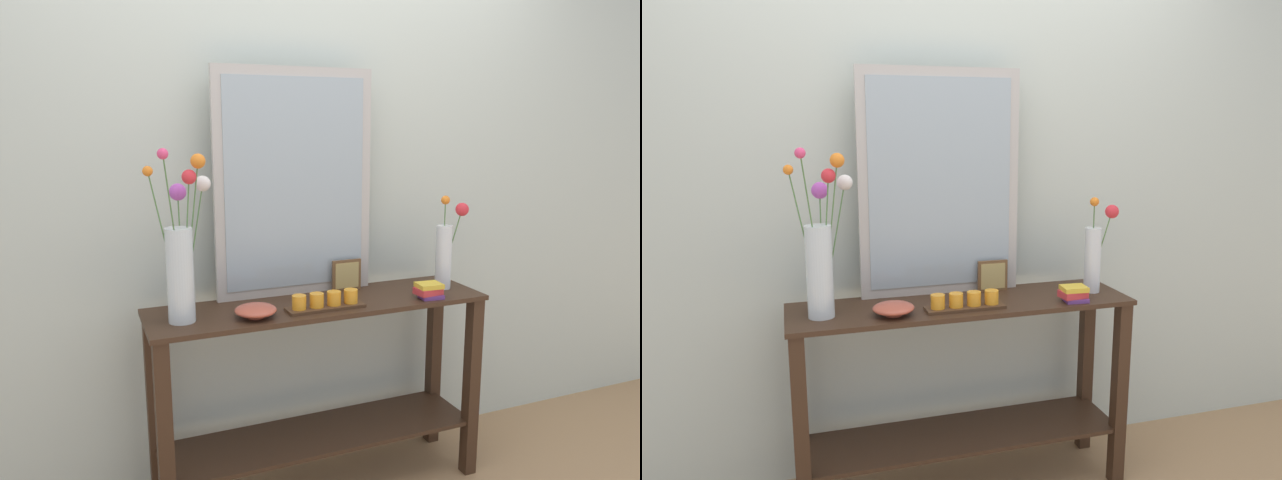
# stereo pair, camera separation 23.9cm
# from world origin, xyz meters

# --- Properties ---
(wall_back) EXTENTS (6.40, 0.08, 2.70)m
(wall_back) POSITION_xyz_m (0.00, 0.31, 1.35)
(wall_back) COLOR beige
(wall_back) RESTS_ON ground
(console_table) EXTENTS (1.41, 0.38, 0.84)m
(console_table) POSITION_xyz_m (0.00, 0.00, 0.52)
(console_table) COLOR #382316
(console_table) RESTS_ON ground
(mirror_leaning) EXTENTS (0.69, 0.03, 0.95)m
(mirror_leaning) POSITION_xyz_m (-0.05, 0.16, 1.31)
(mirror_leaning) COLOR #B7B2AD
(mirror_leaning) RESTS_ON console_table
(tall_vase_left) EXTENTS (0.26, 0.22, 0.64)m
(tall_vase_left) POSITION_xyz_m (-0.56, -0.02, 1.09)
(tall_vase_left) COLOR silver
(tall_vase_left) RESTS_ON console_table
(vase_right) EXTENTS (0.13, 0.09, 0.42)m
(vase_right) POSITION_xyz_m (0.59, -0.02, 1.02)
(vase_right) COLOR silver
(vase_right) RESTS_ON console_table
(candle_tray) EXTENTS (0.32, 0.09, 0.07)m
(candle_tray) POSITION_xyz_m (-0.01, -0.09, 0.87)
(candle_tray) COLOR #472D1C
(candle_tray) RESTS_ON console_table
(picture_frame_small) EXTENTS (0.13, 0.01, 0.14)m
(picture_frame_small) POSITION_xyz_m (0.17, 0.12, 0.91)
(picture_frame_small) COLOR brown
(picture_frame_small) RESTS_ON console_table
(decorative_bowl) EXTENTS (0.16, 0.16, 0.05)m
(decorative_bowl) POSITION_xyz_m (-0.30, -0.09, 0.87)
(decorative_bowl) COLOR #B24C38
(decorative_bowl) RESTS_ON console_table
(book_stack) EXTENTS (0.11, 0.09, 0.06)m
(book_stack) POSITION_xyz_m (0.45, -0.12, 0.87)
(book_stack) COLOR #663884
(book_stack) RESTS_ON console_table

